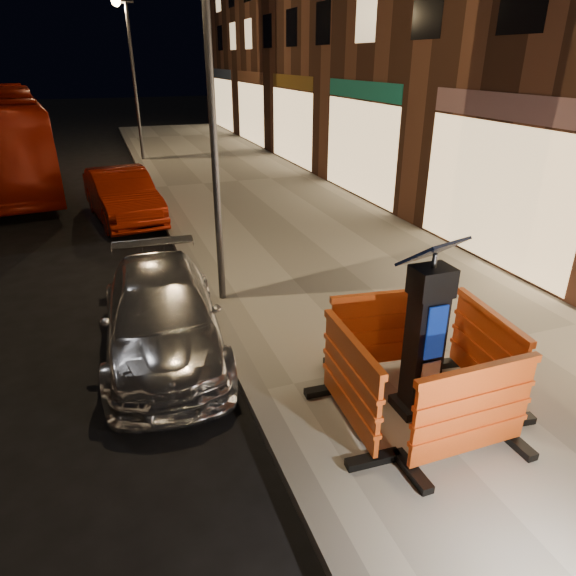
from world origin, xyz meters
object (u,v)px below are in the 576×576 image
object	(u,v)px
parking_kiosk	(425,334)
barrier_front	(472,415)
car_red	(126,220)
bus_doubledecker	(9,185)
car_silver	(166,350)
barrier_bldgside	(486,354)
barrier_back	(382,332)
barrier_kerbside	(350,383)

from	to	relation	value
parking_kiosk	barrier_front	bearing A→B (deg)	-85.57
car_red	bus_doubledecker	world-z (taller)	bus_doubledecker
car_silver	car_red	xyz separation A→B (m)	(-0.11, 7.55, 0.00)
barrier_bldgside	car_silver	bearing A→B (deg)	60.05
parking_kiosk	car_silver	xyz separation A→B (m)	(-2.75, 2.73, -1.21)
parking_kiosk	barrier_back	bearing A→B (deg)	94.43
parking_kiosk	bus_doubledecker	distance (m)	17.56
barrier_front	parking_kiosk	bearing A→B (deg)	89.43
barrier_back	barrier_kerbside	world-z (taller)	same
car_silver	bus_doubledecker	bearing A→B (deg)	109.39
barrier_front	car_red	xyz separation A→B (m)	(-2.86, 11.22, -0.74)
barrier_kerbside	car_silver	distance (m)	3.35
parking_kiosk	barrier_bldgside	xyz separation A→B (m)	(0.95, 0.00, -0.47)
barrier_kerbside	car_silver	bearing A→B (deg)	35.87
car_silver	barrier_back	bearing A→B (deg)	-29.00
barrier_front	barrier_back	xyz separation A→B (m)	(0.00, 1.90, 0.00)
barrier_kerbside	barrier_bldgside	bearing A→B (deg)	-87.57
barrier_bldgside	car_red	distance (m)	10.98
parking_kiosk	car_red	size ratio (longest dim) A/B	0.50
barrier_bldgside	barrier_back	bearing A→B (deg)	51.43
barrier_bldgside	barrier_front	bearing A→B (deg)	141.43
car_silver	parking_kiosk	bearing A→B (deg)	-40.89
parking_kiosk	barrier_bldgside	size ratio (longest dim) A/B	1.40
parking_kiosk	car_silver	bearing A→B (deg)	139.69
parking_kiosk	bus_doubledecker	size ratio (longest dim) A/B	0.18
barrier_back	bus_doubledecker	distance (m)	16.65
barrier_bldgside	car_red	size ratio (longest dim) A/B	0.36
parking_kiosk	car_red	distance (m)	10.73
barrier_back	bus_doubledecker	xyz separation A→B (m)	(-6.51, 15.31, -0.74)
barrier_bldgside	bus_doubledecker	distance (m)	17.90
barrier_back	car_red	size ratio (longest dim) A/B	0.36
barrier_front	barrier_bldgside	xyz separation A→B (m)	(0.95, 0.95, 0.00)
parking_kiosk	barrier_bldgside	bearing A→B (deg)	4.43
barrier_front	barrier_back	bearing A→B (deg)	89.43
car_silver	barrier_bldgside	bearing A→B (deg)	-32.53
car_red	bus_doubledecker	distance (m)	7.01
barrier_back	barrier_kerbside	xyz separation A→B (m)	(-0.95, -0.95, 0.00)
parking_kiosk	car_red	world-z (taller)	parking_kiosk
barrier_front	car_red	bearing A→B (deg)	103.74
barrier_back	barrier_kerbside	bearing A→B (deg)	-127.57
barrier_front	barrier_kerbside	size ratio (longest dim) A/B	1.00
barrier_kerbside	car_red	xyz separation A→B (m)	(-1.91, 10.27, -0.74)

